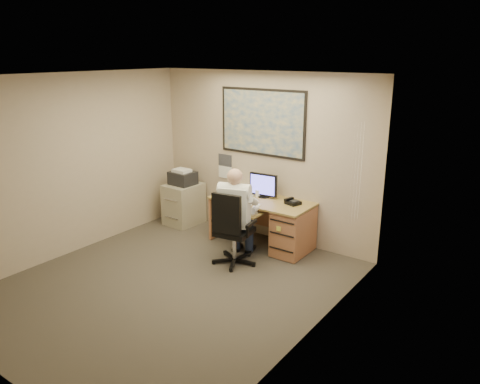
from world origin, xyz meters
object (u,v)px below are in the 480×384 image
Objects in this scene: filing_cabinet at (184,200)px; office_chair at (232,243)px; desk at (280,222)px; person at (236,217)px.

office_chair reaches higher than filing_cabinet.
person is (-0.28, -0.79, 0.26)m from desk.
filing_cabinet is at bearing -179.70° from desk.
office_chair is (-0.29, -0.87, -0.12)m from desk.
desk is 1.59× the size of filing_cabinet.
filing_cabinet is (-2.00, -0.01, -0.01)m from desk.
filing_cabinet is 1.92m from office_chair.
person is (0.01, 0.08, 0.38)m from office_chair.
desk reaches higher than filing_cabinet.
desk is at bearing 52.28° from person.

